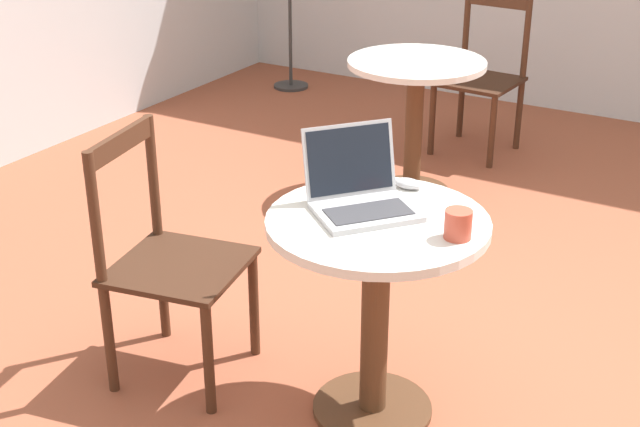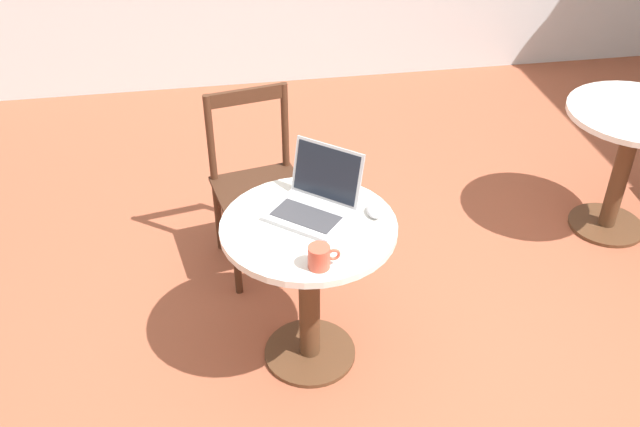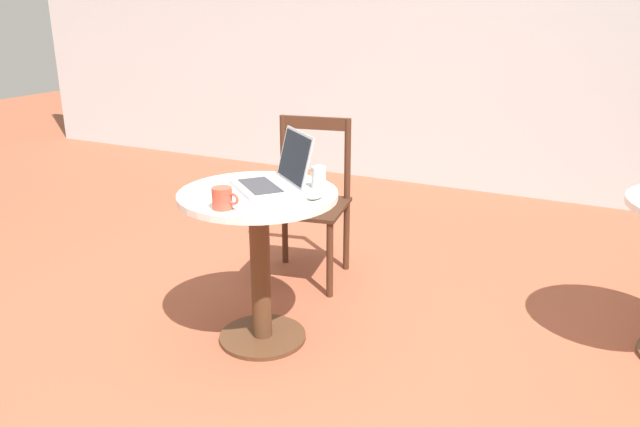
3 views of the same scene
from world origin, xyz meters
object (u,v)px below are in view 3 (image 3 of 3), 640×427
cafe_table_near (259,234)px  mug (223,198)px  laptop (275,177)px  drinking_glass (319,177)px  mouse (315,195)px  chair_near_back (308,202)px

cafe_table_near → mug: 0.35m
laptop → drinking_glass: 0.19m
mug → drinking_glass: (0.21, 0.43, 0.00)m
mouse → mug: size_ratio=0.85×
cafe_table_near → laptop: (0.04, 0.08, 0.24)m
laptop → mug: bearing=-96.0°
cafe_table_near → mug: mug is taller
cafe_table_near → drinking_glass: size_ratio=7.50×
cafe_table_near → drinking_glass: (0.21, 0.17, 0.24)m
mug → laptop: bearing=84.0°
cafe_table_near → laptop: 0.26m
cafe_table_near → mouse: bearing=5.2°
cafe_table_near → mouse: mouse is taller
cafe_table_near → chair_near_back: 0.75m
chair_near_back → laptop: (0.17, -0.65, 0.33)m
chair_near_back → drinking_glass: 0.73m
mouse → drinking_glass: drinking_glass is taller
laptop → chair_near_back: bearing=105.1°
laptop → mouse: laptop is taller
laptop → drinking_glass: bearing=28.0°
laptop → mouse: bearing=-13.9°
cafe_table_near → laptop: bearing=65.4°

